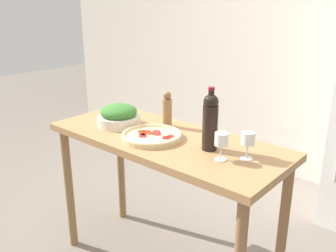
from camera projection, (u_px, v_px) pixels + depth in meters
The scene contains 8 objects.
wall_back at pixel (300, 44), 3.43m from camera, with size 6.40×0.08×2.60m.
prep_counter at pixel (165, 157), 2.24m from camera, with size 1.46×0.60×0.93m.
wine_bottle at pixel (210, 121), 1.97m from camera, with size 0.08×0.08×0.34m.
wine_glass_near at pixel (221, 141), 1.86m from camera, with size 0.07×0.07×0.14m.
wine_glass_far at pixel (248, 139), 1.87m from camera, with size 0.07×0.07×0.14m.
pepper_mill at pixel (167, 110), 2.35m from camera, with size 0.06×0.06×0.23m.
salad_bowl at pixel (119, 116), 2.38m from camera, with size 0.28×0.28×0.14m.
homemade_pizza at pixel (152, 136), 2.17m from camera, with size 0.35×0.35×0.04m.
Camera 1 is at (1.36, -1.55, 1.71)m, focal length 40.00 mm.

